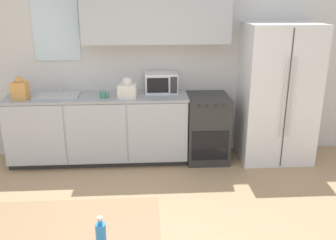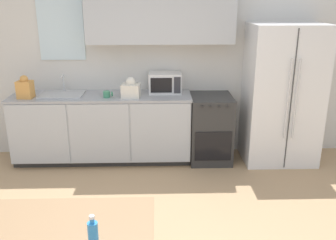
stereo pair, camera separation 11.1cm
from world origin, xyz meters
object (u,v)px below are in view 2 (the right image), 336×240
(microwave, at_px, (165,83))
(drink_bottle, at_px, (93,234))
(refrigerator, at_px, (282,95))
(coffee_mug, at_px, (107,94))
(oven_range, at_px, (210,128))

(microwave, xyz_separation_m, drink_bottle, (-0.49, -3.01, -0.23))
(refrigerator, distance_m, microwave, 1.56)
(refrigerator, distance_m, coffee_mug, 2.30)
(coffee_mug, bearing_deg, microwave, 17.74)
(refrigerator, bearing_deg, coffee_mug, -177.97)
(coffee_mug, xyz_separation_m, drink_bottle, (0.25, -2.77, -0.13))
(microwave, height_order, drink_bottle, microwave)
(microwave, distance_m, drink_bottle, 3.05)
(refrigerator, height_order, coffee_mug, refrigerator)
(microwave, xyz_separation_m, coffee_mug, (-0.75, -0.24, -0.09))
(oven_range, xyz_separation_m, refrigerator, (0.94, -0.03, 0.47))
(refrigerator, distance_m, drink_bottle, 3.51)
(refrigerator, bearing_deg, oven_range, 178.33)
(microwave, bearing_deg, refrigerator, -5.80)
(microwave, height_order, coffee_mug, microwave)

